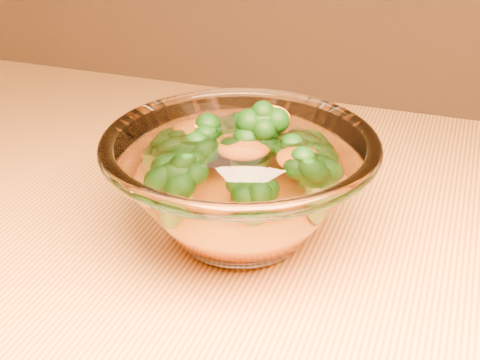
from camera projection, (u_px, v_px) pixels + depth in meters
name	position (u px, v px, depth m)	size (l,w,h in m)	color
glass_bowl	(240.00, 185.00, 0.55)	(0.23, 0.23, 0.10)	white
cheese_sauce	(240.00, 207.00, 0.57)	(0.13, 0.13, 0.04)	orange
broccoli_heap	(241.00, 161.00, 0.56)	(0.16, 0.15, 0.08)	black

